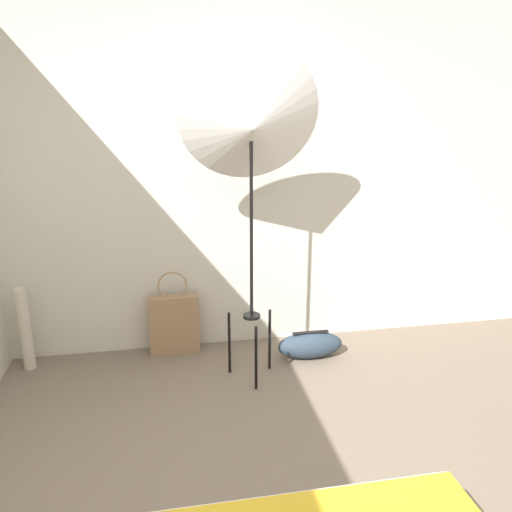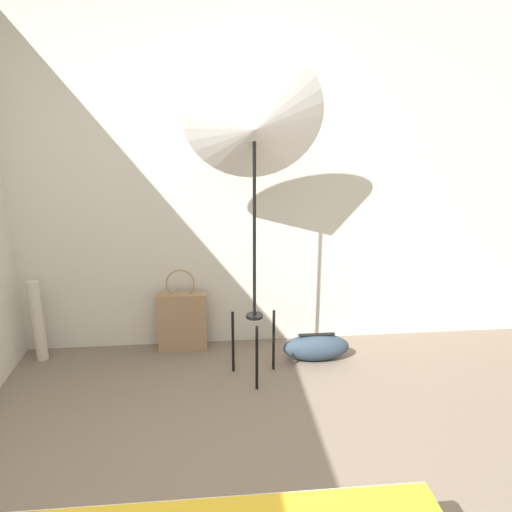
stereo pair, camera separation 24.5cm
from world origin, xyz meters
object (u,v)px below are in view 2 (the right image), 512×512
tote_bag (182,321)px  paper_roll (38,321)px  photo_umbrella (254,124)px  duffel_bag (316,347)px

tote_bag → paper_roll: size_ratio=1.07×
tote_bag → paper_roll: tote_bag is taller
photo_umbrella → paper_roll: photo_umbrella is taller
tote_bag → paper_roll: bearing=-176.8°
photo_umbrella → paper_roll: 2.16m
photo_umbrella → duffel_bag: (0.48, 0.20, -1.63)m
photo_umbrella → tote_bag: size_ratio=3.33×
photo_umbrella → duffel_bag: photo_umbrella is taller
photo_umbrella → paper_roll: bearing=165.6°
photo_umbrella → tote_bag: (-0.52, 0.46, -1.49)m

